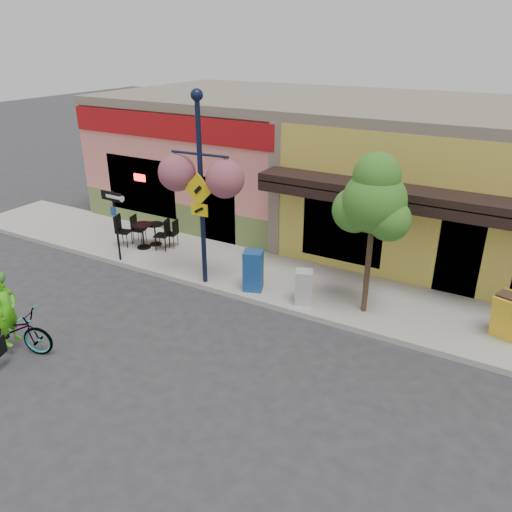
% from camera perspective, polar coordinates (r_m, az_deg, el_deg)
% --- Properties ---
extents(ground, '(90.00, 90.00, 0.00)m').
position_cam_1_polar(ground, '(12.73, -1.21, -6.54)').
color(ground, '#2D2D30').
rests_on(ground, ground).
extents(sidewalk, '(24.00, 3.00, 0.15)m').
position_cam_1_polar(sidewalk, '(14.24, 2.91, -2.73)').
color(sidewalk, '#9E9B93').
rests_on(sidewalk, ground).
extents(curb, '(24.00, 0.12, 0.15)m').
position_cam_1_polar(curb, '(13.11, 0.02, -5.20)').
color(curb, '#A8A59E').
rests_on(curb, ground).
extents(building, '(18.20, 8.20, 4.50)m').
position_cam_1_polar(building, '(18.31, 11.03, 10.22)').
color(building, '#DB776C').
rests_on(building, ground).
extents(bicycle, '(2.12, 1.33, 1.05)m').
position_cam_1_polar(bicycle, '(12.31, -26.32, -7.63)').
color(bicycle, maroon).
rests_on(bicycle, ground).
extents(cyclist_rider, '(0.56, 0.68, 1.60)m').
position_cam_1_polar(cyclist_rider, '(12.15, -26.42, -6.59)').
color(cyclist_rider, '#56E818').
rests_on(cyclist_rider, ground).
extents(lamp_post, '(1.70, 0.79, 5.16)m').
position_cam_1_polar(lamp_post, '(13.10, -6.28, 7.26)').
color(lamp_post, '#101834').
rests_on(lamp_post, sidewalk).
extents(one_way_sign, '(0.84, 0.21, 2.17)m').
position_cam_1_polar(one_way_sign, '(15.46, -15.64, 3.27)').
color(one_way_sign, black).
rests_on(one_way_sign, sidewalk).
extents(cafe_set_left, '(1.93, 1.32, 1.05)m').
position_cam_1_polar(cafe_set_left, '(16.37, -12.82, 2.64)').
color(cafe_set_left, black).
rests_on(cafe_set_left, sidewalk).
extents(cafe_set_right, '(1.68, 1.07, 0.94)m').
position_cam_1_polar(cafe_set_right, '(16.57, -11.48, 2.80)').
color(cafe_set_right, black).
rests_on(cafe_set_right, sidewalk).
extents(newspaper_box_blue, '(0.62, 0.59, 1.11)m').
position_cam_1_polar(newspaper_box_blue, '(13.30, -0.32, -1.69)').
color(newspaper_box_blue, navy).
rests_on(newspaper_box_blue, sidewalk).
extents(newspaper_box_grey, '(0.54, 0.52, 0.91)m').
position_cam_1_polar(newspaper_box_grey, '(12.72, 5.47, -3.57)').
color(newspaper_box_grey, '#B4B4B4').
rests_on(newspaper_box_grey, sidewalk).
extents(street_tree, '(1.75, 1.75, 4.03)m').
position_cam_1_polar(street_tree, '(11.98, 13.00, 2.30)').
color(street_tree, '#3D7A26').
rests_on(street_tree, sidewalk).
extents(sandwich_board, '(0.76, 0.65, 1.08)m').
position_cam_1_polar(sandwich_board, '(12.38, 26.61, -6.61)').
color(sandwich_board, yellow).
rests_on(sandwich_board, sidewalk).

